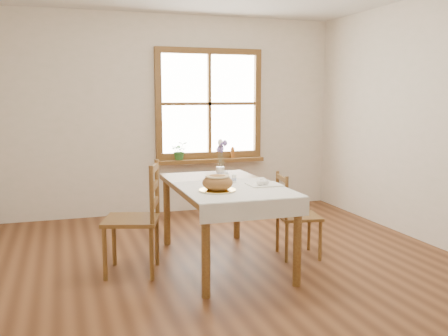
# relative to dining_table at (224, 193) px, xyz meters

# --- Properties ---
(ground) EXTENTS (5.00, 5.00, 0.00)m
(ground) POSITION_rel_dining_table_xyz_m (0.00, -0.30, -0.66)
(ground) COLOR brown
(ground) RESTS_ON ground
(room_walls) EXTENTS (4.60, 5.10, 2.65)m
(room_walls) POSITION_rel_dining_table_xyz_m (0.00, -0.30, 1.04)
(room_walls) COLOR white
(room_walls) RESTS_ON ground
(window) EXTENTS (1.46, 0.08, 1.46)m
(window) POSITION_rel_dining_table_xyz_m (0.50, 2.17, 0.79)
(window) COLOR olive
(window) RESTS_ON ground
(window_sill) EXTENTS (1.46, 0.20, 0.05)m
(window_sill) POSITION_rel_dining_table_xyz_m (0.50, 2.10, 0.03)
(window_sill) COLOR olive
(window_sill) RESTS_ON ground
(dining_table) EXTENTS (0.90, 1.60, 0.75)m
(dining_table) POSITION_rel_dining_table_xyz_m (0.00, 0.00, 0.00)
(dining_table) COLOR olive
(dining_table) RESTS_ON ground
(table_linen) EXTENTS (0.91, 0.99, 0.01)m
(table_linen) POSITION_rel_dining_table_xyz_m (0.00, -0.30, 0.09)
(table_linen) COLOR white
(table_linen) RESTS_ON dining_table
(chair_left) EXTENTS (0.60, 0.58, 0.99)m
(chair_left) POSITION_rel_dining_table_xyz_m (-0.86, -0.00, -0.17)
(chair_left) COLOR olive
(chair_left) RESTS_ON ground
(chair_right) EXTENTS (0.46, 0.44, 0.82)m
(chair_right) POSITION_rel_dining_table_xyz_m (0.75, -0.05, -0.25)
(chair_right) COLOR olive
(chair_right) RESTS_ON ground
(bread_plate) EXTENTS (0.37, 0.37, 0.02)m
(bread_plate) POSITION_rel_dining_table_xyz_m (-0.18, -0.37, 0.10)
(bread_plate) COLOR white
(bread_plate) RESTS_ON table_linen
(bread_loaf) EXTENTS (0.26, 0.26, 0.14)m
(bread_loaf) POSITION_rel_dining_table_xyz_m (-0.18, -0.37, 0.18)
(bread_loaf) COLOR #9E6E38
(bread_loaf) RESTS_ON bread_plate
(egg_napkin) EXTENTS (0.29, 0.25, 0.01)m
(egg_napkin) POSITION_rel_dining_table_xyz_m (0.31, -0.22, 0.10)
(egg_napkin) COLOR white
(egg_napkin) RESTS_ON table_linen
(eggs) EXTENTS (0.22, 0.20, 0.05)m
(eggs) POSITION_rel_dining_table_xyz_m (0.31, -0.22, 0.13)
(eggs) COLOR white
(eggs) RESTS_ON egg_napkin
(salt_shaker) EXTENTS (0.05, 0.05, 0.08)m
(salt_shaker) POSITION_rel_dining_table_xyz_m (0.09, -0.02, 0.14)
(salt_shaker) COLOR white
(salt_shaker) RESTS_ON table_linen
(pepper_shaker) EXTENTS (0.07, 0.07, 0.10)m
(pepper_shaker) POSITION_rel_dining_table_xyz_m (0.05, 0.09, 0.15)
(pepper_shaker) COLOR white
(pepper_shaker) RESTS_ON table_linen
(flower_vase) EXTENTS (0.11, 0.11, 0.09)m
(flower_vase) POSITION_rel_dining_table_xyz_m (0.10, 0.41, 0.13)
(flower_vase) COLOR white
(flower_vase) RESTS_ON dining_table
(lavender_bouquet) EXTENTS (0.15, 0.15, 0.27)m
(lavender_bouquet) POSITION_rel_dining_table_xyz_m (0.10, 0.41, 0.31)
(lavender_bouquet) COLOR #6D599E
(lavender_bouquet) RESTS_ON flower_vase
(potted_plant) EXTENTS (0.24, 0.27, 0.19)m
(potted_plant) POSITION_rel_dining_table_xyz_m (0.07, 2.10, 0.14)
(potted_plant) COLOR #316F2C
(potted_plant) RESTS_ON window_sill
(amber_bottle) EXTENTS (0.07, 0.07, 0.15)m
(amber_bottle) POSITION_rel_dining_table_xyz_m (0.81, 2.10, 0.13)
(amber_bottle) COLOR #B16020
(amber_bottle) RESTS_ON window_sill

